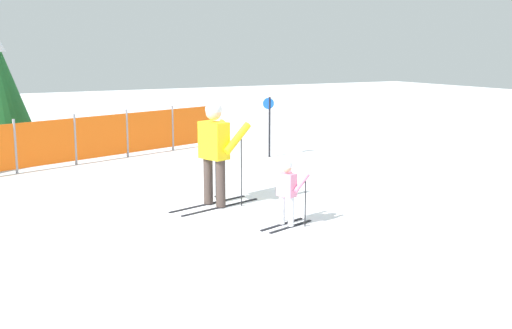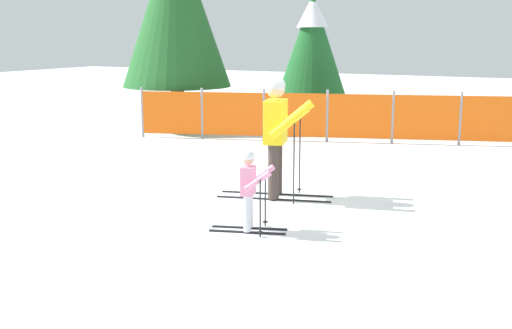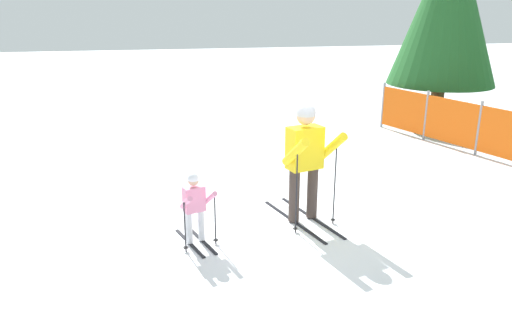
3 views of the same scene
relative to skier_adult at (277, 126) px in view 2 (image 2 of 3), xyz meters
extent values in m
plane|color=white|center=(0.03, 0.02, -1.09)|extent=(60.00, 60.00, 0.00)
cube|color=black|center=(-0.07, 0.15, -1.08)|extent=(1.67, 0.52, 0.02)
cube|color=black|center=(0.02, -0.16, -1.08)|extent=(1.67, 0.52, 0.02)
cylinder|color=#3F332D|center=(-0.07, 0.15, -0.66)|extent=(0.16, 0.16, 0.82)
cylinder|color=#3F332D|center=(0.02, -0.16, -0.66)|extent=(0.16, 0.16, 0.82)
cube|color=yellow|center=(-0.03, -0.01, 0.06)|extent=(0.42, 0.57, 0.64)
cylinder|color=yellow|center=(0.13, 0.37, 0.11)|extent=(0.59, 0.28, 0.52)
cylinder|color=yellow|center=(0.30, -0.24, 0.11)|extent=(0.59, 0.28, 0.52)
sphere|color=#D8AD8C|center=(-0.03, -0.01, 0.54)|extent=(0.27, 0.27, 0.27)
sphere|color=silver|center=(-0.03, -0.01, 0.59)|extent=(0.29, 0.29, 0.29)
cylinder|color=black|center=(0.20, 0.40, -0.46)|extent=(0.02, 0.02, 1.27)
cylinder|color=black|center=(0.20, 0.40, -1.03)|extent=(0.07, 0.07, 0.01)
cylinder|color=black|center=(0.38, -0.24, -0.46)|extent=(0.02, 0.02, 1.27)
cylinder|color=black|center=(0.38, -0.24, -1.03)|extent=(0.07, 0.07, 0.01)
cube|color=black|center=(0.38, -1.60, -1.08)|extent=(0.93, 0.35, 0.02)
cube|color=black|center=(0.44, -1.78, -1.08)|extent=(0.93, 0.35, 0.02)
cylinder|color=silver|center=(0.38, -1.60, -0.84)|extent=(0.09, 0.09, 0.46)
cylinder|color=silver|center=(0.44, -1.78, -0.84)|extent=(0.09, 0.09, 0.46)
cube|color=pink|center=(0.41, -1.69, -0.44)|extent=(0.24, 0.32, 0.36)
cylinder|color=pink|center=(0.49, -1.48, -0.40)|extent=(0.34, 0.17, 0.27)
cylinder|color=pink|center=(0.60, -1.81, -0.40)|extent=(0.34, 0.17, 0.27)
sphere|color=#D8AD8C|center=(0.41, -1.69, -0.17)|extent=(0.15, 0.15, 0.15)
sphere|color=white|center=(0.41, -1.69, -0.14)|extent=(0.16, 0.16, 0.16)
cylinder|color=black|center=(0.51, -1.42, -0.74)|extent=(0.02, 0.02, 0.71)
cylinder|color=black|center=(0.51, -1.42, -1.03)|extent=(0.07, 0.07, 0.01)
cylinder|color=black|center=(0.65, -1.84, -0.74)|extent=(0.02, 0.02, 0.71)
cylinder|color=black|center=(0.65, -1.84, -1.03)|extent=(0.07, 0.07, 0.01)
cylinder|color=gray|center=(-5.37, 3.80, -0.50)|extent=(0.06, 0.06, 1.19)
cylinder|color=gray|center=(-3.98, 4.26, -0.50)|extent=(0.06, 0.06, 1.19)
cylinder|color=gray|center=(-2.58, 4.72, -0.50)|extent=(0.06, 0.06, 1.19)
cylinder|color=gray|center=(-1.19, 5.18, -0.50)|extent=(0.06, 0.06, 1.19)
cylinder|color=gray|center=(0.21, 5.64, -0.50)|extent=(0.06, 0.06, 1.19)
cylinder|color=gray|center=(1.60, 6.09, -0.50)|extent=(0.06, 0.06, 1.19)
cube|color=orange|center=(-4.67, 4.03, -0.50)|extent=(1.40, 0.49, 1.00)
cube|color=orange|center=(-3.28, 4.49, -0.50)|extent=(1.40, 0.49, 1.00)
cube|color=orange|center=(-1.88, 4.95, -0.50)|extent=(1.40, 0.49, 1.00)
cube|color=orange|center=(-0.49, 5.41, -0.50)|extent=(1.40, 0.49, 1.00)
cube|color=orange|center=(0.91, 5.86, -0.50)|extent=(1.40, 0.49, 1.00)
cube|color=orange|center=(2.30, 6.32, -0.50)|extent=(1.40, 0.49, 1.00)
cylinder|color=#4C3823|center=(-2.64, 7.76, -0.72)|extent=(0.24, 0.24, 0.74)
cone|color=#1E602A|center=(-2.64, 7.76, 1.04)|extent=(1.90, 1.90, 2.78)
cone|color=white|center=(-2.64, 7.76, 1.93)|extent=(0.85, 0.85, 0.83)
cylinder|color=#4C3823|center=(-5.44, 5.41, -0.54)|extent=(0.35, 0.35, 1.10)
cone|color=#225D27|center=(-5.44, 5.41, 2.05)|extent=(2.79, 2.79, 4.09)
camera|label=1|loc=(-4.61, -9.86, 1.64)|focal=45.00mm
camera|label=2|loc=(4.03, -8.52, 1.33)|focal=45.00mm
camera|label=3|loc=(6.73, -2.14, 2.10)|focal=35.00mm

